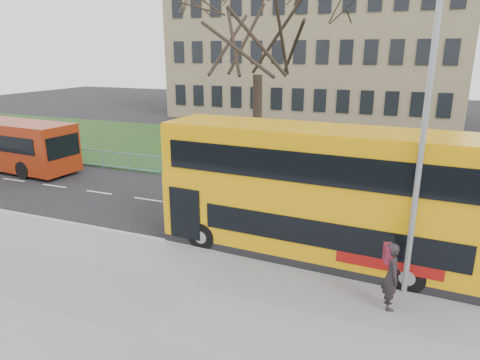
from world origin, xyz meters
TOP-DOWN VIEW (x-y plane):
  - ground at (0.00, 0.00)m, footprint 120.00×120.00m
  - pavement at (0.00, -6.75)m, footprint 80.00×10.50m
  - kerb at (0.00, -1.55)m, footprint 80.00×0.20m
  - grass_verge at (0.00, 14.30)m, footprint 80.00×15.40m
  - guard_railing at (0.00, 6.60)m, footprint 40.00×0.12m
  - bare_tree at (-3.00, 10.00)m, footprint 9.40×9.40m
  - civic_building at (-5.00, 35.00)m, footprint 30.00×15.00m
  - yellow_bus at (2.95, -0.51)m, footprint 10.97×3.10m
  - pedestrian at (5.62, -3.02)m, footprint 0.62×0.80m
  - street_lamp at (5.89, -2.00)m, footprint 1.79×0.26m

SIDE VIEW (x-z plane):
  - ground at x=0.00m, z-range 0.00..0.00m
  - grass_verge at x=0.00m, z-range 0.00..0.08m
  - pavement at x=0.00m, z-range 0.00..0.12m
  - kerb at x=0.00m, z-range 0.00..0.14m
  - guard_railing at x=0.00m, z-range 0.00..1.10m
  - pedestrian at x=5.62m, z-range 0.12..2.06m
  - yellow_bus at x=2.95m, z-range 0.17..4.72m
  - street_lamp at x=5.89m, z-range 0.53..8.98m
  - bare_tree at x=-3.00m, z-range 0.08..13.51m
  - civic_building at x=-5.00m, z-range 0.00..14.00m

